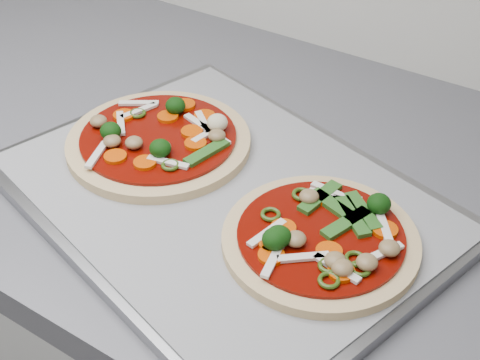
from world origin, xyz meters
The scene contains 4 objects.
baking_tray centered at (-0.53, 1.22, 0.91)m, with size 0.46×0.34×0.02m, color gray.
parchment centered at (-0.53, 1.22, 0.92)m, with size 0.44×0.32×0.00m, color gray.
pizza_left centered at (-0.64, 1.24, 0.93)m, with size 0.27×0.27×0.04m.
pizza_right centered at (-0.41, 1.20, 0.93)m, with size 0.21×0.21×0.03m.
Camera 1 is at (-0.22, 0.77, 1.36)m, focal length 50.00 mm.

